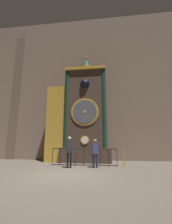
{
  "coord_description": "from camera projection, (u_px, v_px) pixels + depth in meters",
  "views": [
    {
      "loc": [
        1.79,
        -6.96,
        1.39
      ],
      "look_at": [
        0.35,
        4.69,
        3.84
      ],
      "focal_mm": 24.0,
      "sensor_mm": 36.0,
      "label": 1
    }
  ],
  "objects": [
    {
      "name": "visitor_far",
      "position": [
        95.0,
        150.0,
        8.74
      ],
      "size": [
        0.39,
        0.31,
        1.62
      ],
      "rotation": [
        0.0,
        0.0,
        0.29
      ],
      "color": "#1B213A",
      "rests_on": "ground_plane"
    },
    {
      "name": "clock_tower",
      "position": [
        80.0,
        114.0,
        11.99
      ],
      "size": [
        4.98,
        1.82,
        8.76
      ],
      "color": "#423328",
      "rests_on": "ground_plane"
    },
    {
      "name": "ground_plane",
      "position": [
        65.0,
        175.0,
        6.69
      ],
      "size": [
        28.0,
        28.0,
        0.0
      ],
      "primitive_type": "plane",
      "color": "brown"
    },
    {
      "name": "cathedral_back_wall",
      "position": [
        83.0,
        84.0,
        13.91
      ],
      "size": [
        24.0,
        0.32,
        13.59
      ],
      "color": "#7A6656",
      "rests_on": "ground_plane"
    },
    {
      "name": "visitor_near",
      "position": [
        69.0,
        149.0,
        8.77
      ],
      "size": [
        0.39,
        0.32,
        1.78
      ],
      "rotation": [
        0.0,
        0.0,
        0.34
      ],
      "color": "black",
      "rests_on": "ground_plane"
    },
    {
      "name": "stanchion_post",
      "position": [
        124.0,
        161.0,
        9.09
      ],
      "size": [
        0.28,
        0.28,
        1.02
      ],
      "color": "#B28E33",
      "rests_on": "ground_plane"
    },
    {
      "name": "railing_fence",
      "position": [
        84.0,
        156.0,
        9.43
      ],
      "size": [
        4.14,
        0.05,
        1.07
      ],
      "color": "black",
      "rests_on": "ground_plane"
    }
  ]
}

